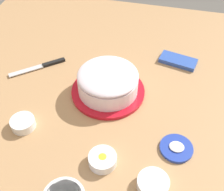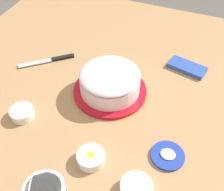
{
  "view_description": "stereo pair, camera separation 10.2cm",
  "coord_description": "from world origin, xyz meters",
  "views": [
    {
      "loc": [
        -0.15,
        0.67,
        0.77
      ],
      "look_at": [
        0.01,
        -0.02,
        0.04
      ],
      "focal_mm": 45.77,
      "sensor_mm": 36.0,
      "label": 1
    },
    {
      "loc": [
        -0.25,
        0.63,
        0.77
      ],
      "look_at": [
        0.01,
        -0.02,
        0.04
      ],
      "focal_mm": 45.77,
      "sensor_mm": 36.0,
      "label": 2
    }
  ],
  "objects": [
    {
      "name": "sprinkle_bowl_pink",
      "position": [
        0.28,
        0.15,
        0.02
      ],
      "size": [
        0.08,
        0.08,
        0.03
      ],
      "color": "white",
      "rests_on": "ground_plane"
    },
    {
      "name": "spreading_knife",
      "position": [
        0.34,
        -0.15,
        0.01
      ],
      "size": [
        0.19,
        0.17,
        0.01
      ],
      "color": "silver",
      "rests_on": "ground_plane"
    },
    {
      "name": "ground_plane",
      "position": [
        0.0,
        0.0,
        0.0
      ],
      "size": [
        1.54,
        1.54,
        0.0
      ],
      "primitive_type": "plane",
      "color": "tan"
    },
    {
      "name": "candy_box_lower",
      "position": [
        -0.2,
        -0.31,
        0.01
      ],
      "size": [
        0.16,
        0.1,
        0.02
      ],
      "primitive_type": "cube",
      "rotation": [
        0.0,
        0.0,
        -0.22
      ],
      "color": "#2D51B2",
      "rests_on": "ground_plane"
    },
    {
      "name": "frosting_tub_lid",
      "position": [
        -0.23,
        0.13,
        0.01
      ],
      "size": [
        0.11,
        0.11,
        0.02
      ],
      "color": "#233DAD",
      "rests_on": "ground_plane"
    },
    {
      "name": "sprinkle_bowl_blue",
      "position": [
        -0.18,
        0.27,
        0.02
      ],
      "size": [
        0.09,
        0.09,
        0.03
      ],
      "color": "white",
      "rests_on": "ground_plane"
    },
    {
      "name": "frosted_cake",
      "position": [
        0.04,
        -0.07,
        0.05
      ],
      "size": [
        0.28,
        0.28,
        0.11
      ],
      "color": "red",
      "rests_on": "ground_plane"
    },
    {
      "name": "sprinkle_bowl_yellow",
      "position": [
        -0.02,
        0.23,
        0.02
      ],
      "size": [
        0.09,
        0.09,
        0.03
      ],
      "color": "white",
      "rests_on": "ground_plane"
    }
  ]
}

